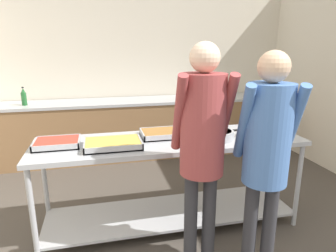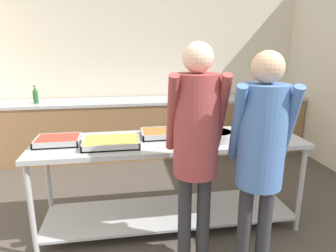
{
  "view_description": "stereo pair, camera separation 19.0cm",
  "coord_description": "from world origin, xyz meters",
  "px_view_note": "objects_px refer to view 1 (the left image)",
  "views": [
    {
      "loc": [
        -0.66,
        -0.99,
        1.69
      ],
      "look_at": [
        -0.04,
        1.63,
        0.96
      ],
      "focal_mm": 32.0,
      "sensor_mm": 36.0,
      "label": 1
    },
    {
      "loc": [
        -0.47,
        -1.03,
        1.69
      ],
      "look_at": [
        -0.04,
        1.63,
        0.96
      ],
      "focal_mm": 32.0,
      "sensor_mm": 36.0,
      "label": 2
    }
  ],
  "objects_px": {
    "sauce_pan": "(216,134)",
    "broccoli_bowl": "(254,132)",
    "serving_tray_vegetables": "(57,143)",
    "serving_tray_roast": "(113,144)",
    "water_bottle": "(24,97)",
    "serving_tray_greens": "(163,134)",
    "plate_stack": "(272,129)",
    "guest_serving_right": "(267,144)",
    "guest_serving_left": "(202,135)"
  },
  "relations": [
    {
      "from": "serving_tray_roast",
      "to": "guest_serving_right",
      "type": "xyz_separation_m",
      "value": [
        1.01,
        -0.7,
        0.15
      ]
    },
    {
      "from": "serving_tray_vegetables",
      "to": "serving_tray_roast",
      "type": "bearing_deg",
      "value": -15.28
    },
    {
      "from": "guest_serving_right",
      "to": "water_bottle",
      "type": "bearing_deg",
      "value": 128.14
    },
    {
      "from": "guest_serving_right",
      "to": "broccoli_bowl",
      "type": "bearing_deg",
      "value": 66.86
    },
    {
      "from": "broccoli_bowl",
      "to": "guest_serving_right",
      "type": "relative_size",
      "value": 0.14
    },
    {
      "from": "plate_stack",
      "to": "guest_serving_right",
      "type": "bearing_deg",
      "value": -124.5
    },
    {
      "from": "sauce_pan",
      "to": "broccoli_bowl",
      "type": "height_order",
      "value": "broccoli_bowl"
    },
    {
      "from": "serving_tray_roast",
      "to": "water_bottle",
      "type": "distance_m",
      "value": 2.26
    },
    {
      "from": "broccoli_bowl",
      "to": "guest_serving_left",
      "type": "relative_size",
      "value": 0.13
    },
    {
      "from": "serving_tray_greens",
      "to": "sauce_pan",
      "type": "relative_size",
      "value": 0.88
    },
    {
      "from": "guest_serving_right",
      "to": "sauce_pan",
      "type": "bearing_deg",
      "value": 96.11
    },
    {
      "from": "plate_stack",
      "to": "guest_serving_right",
      "type": "height_order",
      "value": "guest_serving_right"
    },
    {
      "from": "sauce_pan",
      "to": "guest_serving_right",
      "type": "relative_size",
      "value": 0.27
    },
    {
      "from": "serving_tray_roast",
      "to": "plate_stack",
      "type": "relative_size",
      "value": 2.06
    },
    {
      "from": "broccoli_bowl",
      "to": "plate_stack",
      "type": "distance_m",
      "value": 0.29
    },
    {
      "from": "guest_serving_left",
      "to": "broccoli_bowl",
      "type": "bearing_deg",
      "value": 36.03
    },
    {
      "from": "serving_tray_vegetables",
      "to": "serving_tray_roast",
      "type": "height_order",
      "value": "same"
    },
    {
      "from": "broccoli_bowl",
      "to": "water_bottle",
      "type": "relative_size",
      "value": 0.9
    },
    {
      "from": "broccoli_bowl",
      "to": "plate_stack",
      "type": "relative_size",
      "value": 0.99
    },
    {
      "from": "sauce_pan",
      "to": "plate_stack",
      "type": "bearing_deg",
      "value": 10.05
    },
    {
      "from": "serving_tray_roast",
      "to": "plate_stack",
      "type": "distance_m",
      "value": 1.58
    },
    {
      "from": "serving_tray_vegetables",
      "to": "serving_tray_roast",
      "type": "xyz_separation_m",
      "value": [
        0.46,
        -0.13,
        0.0
      ]
    },
    {
      "from": "serving_tray_vegetables",
      "to": "plate_stack",
      "type": "relative_size",
      "value": 1.62
    },
    {
      "from": "sauce_pan",
      "to": "serving_tray_greens",
      "type": "bearing_deg",
      "value": 157.42
    },
    {
      "from": "serving_tray_vegetables",
      "to": "water_bottle",
      "type": "distance_m",
      "value": 1.96
    },
    {
      "from": "serving_tray_roast",
      "to": "broccoli_bowl",
      "type": "xyz_separation_m",
      "value": [
        1.31,
        -0.01,
        0.02
      ]
    },
    {
      "from": "serving_tray_roast",
      "to": "sauce_pan",
      "type": "distance_m",
      "value": 0.93
    },
    {
      "from": "serving_tray_roast",
      "to": "broccoli_bowl",
      "type": "relative_size",
      "value": 2.08
    },
    {
      "from": "water_bottle",
      "to": "broccoli_bowl",
      "type": "bearing_deg",
      "value": -39.5
    },
    {
      "from": "plate_stack",
      "to": "sauce_pan",
      "type": "bearing_deg",
      "value": -169.95
    },
    {
      "from": "serving_tray_roast",
      "to": "serving_tray_greens",
      "type": "height_order",
      "value": "same"
    },
    {
      "from": "serving_tray_roast",
      "to": "broccoli_bowl",
      "type": "bearing_deg",
      "value": -0.22
    },
    {
      "from": "serving_tray_vegetables",
      "to": "plate_stack",
      "type": "xyz_separation_m",
      "value": [
        2.03,
        -0.01,
        -0.01
      ]
    },
    {
      "from": "sauce_pan",
      "to": "broccoli_bowl",
      "type": "xyz_separation_m",
      "value": [
        0.37,
        -0.01,
        -0.0
      ]
    },
    {
      "from": "serving_tray_greens",
      "to": "guest_serving_left",
      "type": "distance_m",
      "value": 0.75
    },
    {
      "from": "serving_tray_vegetables",
      "to": "serving_tray_greens",
      "type": "xyz_separation_m",
      "value": [
        0.93,
        0.07,
        0.0
      ]
    },
    {
      "from": "serving_tray_roast",
      "to": "water_bottle",
      "type": "relative_size",
      "value": 1.88
    },
    {
      "from": "serving_tray_roast",
      "to": "sauce_pan",
      "type": "bearing_deg",
      "value": 0.25
    },
    {
      "from": "broccoli_bowl",
      "to": "guest_serving_left",
      "type": "bearing_deg",
      "value": -143.97
    },
    {
      "from": "plate_stack",
      "to": "water_bottle",
      "type": "bearing_deg",
      "value": 145.15
    },
    {
      "from": "sauce_pan",
      "to": "plate_stack",
      "type": "xyz_separation_m",
      "value": [
        0.64,
        0.11,
        -0.03
      ]
    },
    {
      "from": "sauce_pan",
      "to": "plate_stack",
      "type": "height_order",
      "value": "sauce_pan"
    },
    {
      "from": "serving_tray_greens",
      "to": "guest_serving_left",
      "type": "relative_size",
      "value": 0.23
    },
    {
      "from": "sauce_pan",
      "to": "guest_serving_left",
      "type": "height_order",
      "value": "guest_serving_left"
    },
    {
      "from": "serving_tray_vegetables",
      "to": "plate_stack",
      "type": "height_order",
      "value": "serving_tray_vegetables"
    },
    {
      "from": "serving_tray_greens",
      "to": "sauce_pan",
      "type": "distance_m",
      "value": 0.5
    },
    {
      "from": "sauce_pan",
      "to": "guest_serving_right",
      "type": "xyz_separation_m",
      "value": [
        0.08,
        -0.71,
        0.13
      ]
    },
    {
      "from": "serving_tray_vegetables",
      "to": "serving_tray_greens",
      "type": "distance_m",
      "value": 0.93
    },
    {
      "from": "serving_tray_vegetables",
      "to": "sauce_pan",
      "type": "distance_m",
      "value": 1.4
    },
    {
      "from": "serving_tray_greens",
      "to": "guest_serving_right",
      "type": "xyz_separation_m",
      "value": [
        0.54,
        -0.9,
        0.15
      ]
    }
  ]
}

